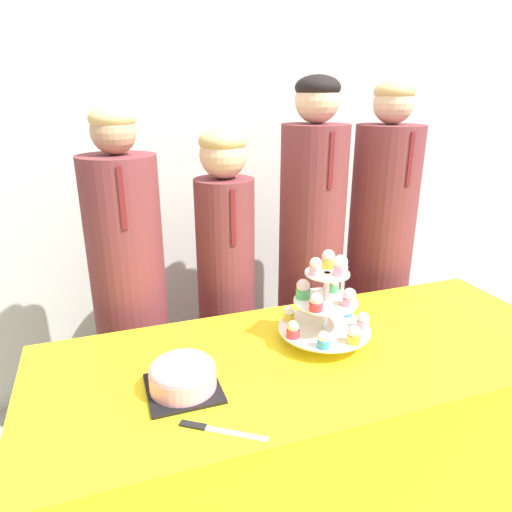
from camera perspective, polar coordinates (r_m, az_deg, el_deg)
wall_back at (r=2.42m, az=-4.90°, el=14.70°), size 9.00×0.06×2.70m
table at (r=1.75m, az=6.71°, el=-22.61°), size 1.79×0.70×0.77m
round_cake at (r=1.33m, az=-9.16°, el=-14.41°), size 0.20×0.20×0.10m
cake_knife at (r=1.22m, az=-5.98°, el=-20.66°), size 0.20×0.14×0.01m
cupcake_stand at (r=1.52m, az=8.67°, el=-5.99°), size 0.31×0.31×0.32m
student_0 at (r=1.94m, az=-15.26°, el=-6.72°), size 0.29×0.30×1.52m
student_1 at (r=2.00m, az=-3.69°, el=-5.49°), size 0.24×0.25×1.43m
student_2 at (r=2.10m, az=6.74°, el=-2.16°), size 0.29×0.29×1.63m
student_3 at (r=2.28m, az=14.97°, el=-1.37°), size 0.30×0.31×1.61m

